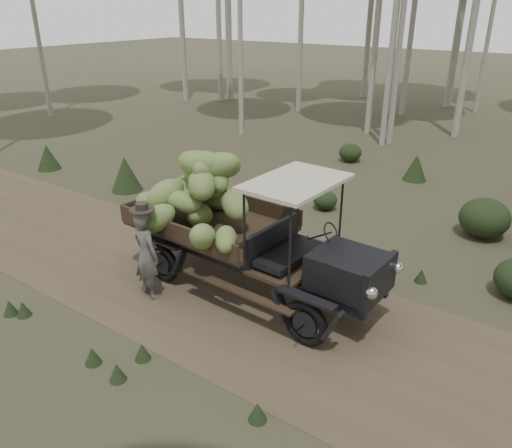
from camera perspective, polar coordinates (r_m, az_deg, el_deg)
The scene contains 5 objects.
ground at distance 9.61m, azimuth -1.08°, elevation -9.37°, with size 120.00×120.00×0.00m, color #473D2B.
dirt_track at distance 9.61m, azimuth -1.08°, elevation -9.35°, with size 70.00×4.00×0.01m, color brown.
banana_truck at distance 9.81m, azimuth -4.19°, elevation 1.98°, with size 5.87×2.83×2.76m.
farmer at distance 9.72m, azimuth -12.42°, elevation -3.28°, with size 0.72×0.56×1.95m.
undergrowth at distance 9.94m, azimuth 10.03°, elevation -5.11°, with size 22.44×21.68×1.38m.
Camera 1 is at (4.82, -6.43, 5.27)m, focal length 35.00 mm.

